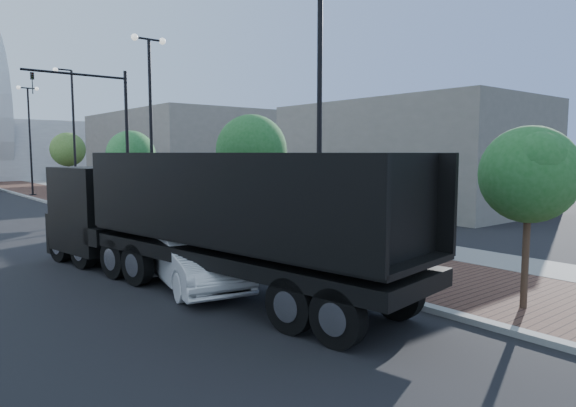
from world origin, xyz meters
TOP-DOWN VIEW (x-y plane):
  - sidewalk at (3.50, 40.00)m, footprint 7.00×140.00m
  - concrete_strip at (6.20, 40.00)m, footprint 2.40×140.00m
  - curb at (0.00, 40.00)m, footprint 0.30×140.00m
  - dump_truck at (-3.35, 12.78)m, footprint 4.83×14.02m
  - white_sedan at (-3.18, 11.11)m, footprint 2.81×5.39m
  - pedestrian at (4.80, 9.03)m, footprint 0.65×0.52m
  - streetlight_1 at (0.49, 10.00)m, footprint 1.44×0.56m
  - streetlight_2 at (0.60, 22.00)m, footprint 1.72×0.56m
  - streetlight_3 at (0.49, 34.00)m, footprint 1.44×0.56m
  - streetlight_4 at (0.60, 46.00)m, footprint 1.72×0.56m
  - traffic_mast at (-0.30, 25.00)m, footprint 5.09×0.20m
  - tree_0 at (1.65, 4.02)m, footprint 2.30×2.23m
  - tree_1 at (1.65, 15.02)m, footprint 2.80×2.80m
  - tree_2 at (1.65, 27.02)m, footprint 2.79×2.79m
  - tree_3 at (1.65, 39.02)m, footprint 2.57×2.56m
  - commercial_block_ne at (16.00, 50.00)m, footprint 12.00×22.00m
  - commercial_block_e at (18.00, 20.00)m, footprint 10.00×16.00m
  - utility_cover_1 at (2.40, 8.00)m, footprint 0.50×0.50m
  - utility_cover_2 at (2.40, 19.00)m, footprint 0.50×0.50m

SIDE VIEW (x-z plane):
  - sidewalk at x=3.50m, z-range 0.00..0.12m
  - concrete_strip at x=6.20m, z-range 0.00..0.13m
  - curb at x=0.00m, z-range 0.00..0.14m
  - utility_cover_1 at x=2.40m, z-range 0.12..0.14m
  - utility_cover_2 at x=2.40m, z-range 0.12..0.14m
  - pedestrian at x=4.80m, z-range 0.00..1.57m
  - white_sedan at x=-3.18m, z-range 0.00..1.69m
  - dump_truck at x=-3.35m, z-range -0.29..3.45m
  - tree_0 at x=1.65m, z-range 1.05..5.42m
  - commercial_block_e at x=18.00m, z-range 0.00..7.00m
  - tree_2 at x=1.65m, z-range 1.10..6.10m
  - tree_1 at x=1.65m, z-range 1.21..6.45m
  - tree_3 at x=1.65m, z-range 1.34..6.59m
  - commercial_block_ne at x=16.00m, z-range 0.00..8.00m
  - streetlight_1 at x=0.49m, z-range -0.26..8.95m
  - streetlight_3 at x=0.49m, z-range -0.26..8.95m
  - streetlight_2 at x=0.60m, z-range 0.18..9.46m
  - streetlight_4 at x=0.60m, z-range 0.18..9.46m
  - traffic_mast at x=-0.30m, z-range 0.98..8.98m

